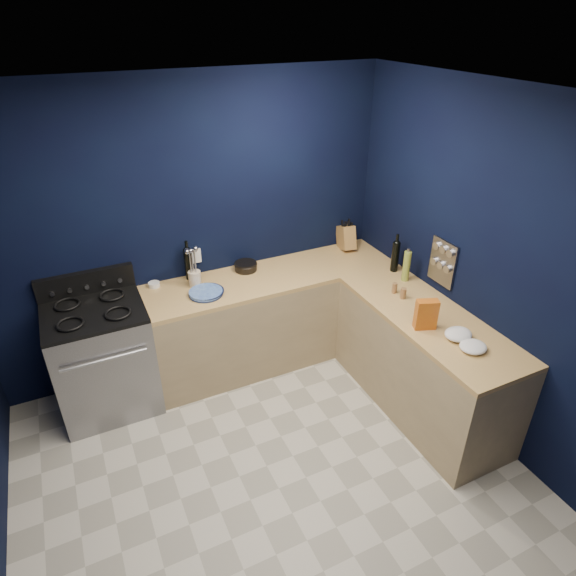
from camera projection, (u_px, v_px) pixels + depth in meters
floor at (279, 489)px, 3.51m from camera, size 3.50×3.50×0.02m
ceiling at (273, 104)px, 2.20m from camera, size 3.50×3.50×0.02m
wall_back at (193, 232)px, 4.23m from camera, size 3.50×0.02×2.60m
wall_right at (500, 278)px, 3.51m from camera, size 0.02×3.50×2.60m
cab_back at (273, 318)px, 4.63m from camera, size 2.30×0.63×0.86m
top_back at (272, 277)px, 4.41m from camera, size 2.30×0.63×0.04m
cab_right at (422, 364)px, 4.05m from camera, size 0.63×1.67×0.86m
top_right at (430, 318)px, 3.82m from camera, size 0.63×1.67×0.04m
gas_range at (104, 360)px, 4.04m from camera, size 0.76×0.66×0.92m
oven_door at (110, 384)px, 3.79m from camera, size 0.59×0.02×0.42m
cooktop at (93, 312)px, 3.80m from camera, size 0.76×0.66×0.03m
backguard at (86, 283)px, 3.98m from camera, size 0.76×0.06×0.20m
spice_panel at (443, 262)px, 3.99m from camera, size 0.02×0.28×0.38m
wall_outlet at (196, 256)px, 4.32m from camera, size 0.09×0.02×0.13m
plate_stack at (206, 293)px, 4.08m from camera, size 0.35×0.35×0.04m
ramekin at (154, 284)px, 4.20m from camera, size 0.13×0.13×0.04m
utensil_crock at (195, 279)px, 4.19m from camera, size 0.11×0.11×0.14m
wine_bottle_back at (189, 264)px, 4.27m from camera, size 0.07×0.07×0.28m
lemon_basket at (246, 266)px, 4.46m from camera, size 0.26×0.26×0.08m
knife_block at (346, 237)px, 4.82m from camera, size 0.16×0.29×0.28m
wine_bottle_right at (395, 257)px, 4.40m from camera, size 0.08×0.08×0.28m
oil_bottle at (406, 266)px, 4.24m from camera, size 0.07×0.07×0.27m
spice_jar_near at (395, 288)px, 4.10m from camera, size 0.05×0.05×0.09m
spice_jar_far at (403, 293)px, 4.02m from camera, size 0.05×0.05×0.09m
crouton_bag at (426, 314)px, 3.61m from camera, size 0.18×0.13×0.24m
towel_front at (458, 334)px, 3.54m from camera, size 0.22×0.19×0.07m
towel_end at (473, 347)px, 3.42m from camera, size 0.20×0.18×0.06m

